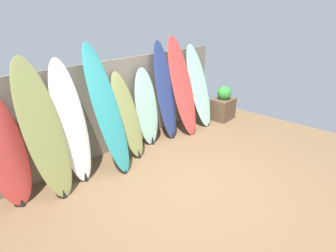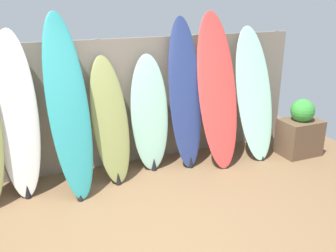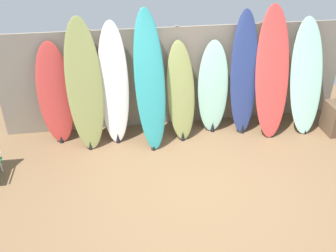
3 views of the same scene
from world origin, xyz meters
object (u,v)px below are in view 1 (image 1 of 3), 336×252
Objects in this scene: surfboard_red_0 at (5,152)px; surfboard_red_7 at (182,87)px; surfboard_seafoam_5 at (147,108)px; surfboard_olive_4 at (128,116)px; surfboard_white_2 at (71,124)px; surfboard_navy_6 at (165,92)px; planter_box at (223,105)px; surfboard_seafoam_8 at (199,86)px; surfboard_olive_1 at (44,131)px; surfboard_teal_3 at (107,111)px.

surfboard_red_7 reaches higher than surfboard_red_0.
surfboard_red_7 is at bearing -8.54° from surfboard_seafoam_5.
surfboard_red_7 is at bearing -2.12° from surfboard_olive_4.
surfboard_white_2 is 2.21m from surfboard_navy_6.
surfboard_olive_4 is (2.07, -0.13, -0.04)m from surfboard_red_0.
surfboard_olive_4 is 2.91m from planter_box.
surfboard_navy_6 is 0.47m from surfboard_red_7.
surfboard_olive_4 is 0.78× the size of surfboard_navy_6.
surfboard_navy_6 reaches higher than surfboard_seafoam_8.
surfboard_seafoam_5 is 0.75× the size of surfboard_red_7.
surfboard_red_7 is (0.46, -0.10, 0.04)m from surfboard_navy_6.
surfboard_seafoam_8 is at bearing 152.76° from planter_box.
surfboard_white_2 is 2.27× the size of planter_box.
surfboard_white_2 is 2.67m from surfboard_red_7.
planter_box is at bearing -12.10° from surfboard_seafoam_5.
surfboard_seafoam_5 is (0.58, 0.09, -0.01)m from surfboard_olive_4.
surfboard_white_2 is 3.31m from surfboard_seafoam_8.
surfboard_olive_1 is at bearing 179.62° from surfboard_seafoam_8.
surfboard_white_2 reaches higher than surfboard_seafoam_8.
surfboard_red_0 is 0.98m from surfboard_white_2.
surfboard_olive_1 is at bearing 179.57° from surfboard_red_7.
surfboard_red_7 is (3.13, -0.02, 0.03)m from surfboard_olive_1.
surfboard_olive_4 is 0.84× the size of surfboard_seafoam_8.
surfboard_seafoam_5 is at bearing 11.21° from surfboard_teal_3.
planter_box is at bearing -27.24° from surfboard_seafoam_8.
surfboard_seafoam_8 is at bearing -1.55° from surfboard_olive_4.
surfboard_red_7 is 1.50m from planter_box.
surfboard_seafoam_8 is 2.19× the size of planter_box.
planter_box is (1.75, -0.44, -0.65)m from surfboard_navy_6.
surfboard_red_7 reaches higher than surfboard_white_2.
surfboard_red_7 reaches higher than surfboard_seafoam_8.
surfboard_olive_1 reaches higher than surfboard_olive_4.
surfboard_seafoam_8 reaches higher than planter_box.
surfboard_teal_3 reaches higher than surfboard_seafoam_5.
planter_box is at bearing -7.94° from surfboard_olive_4.
planter_box is at bearing -6.26° from surfboard_white_2.
surfboard_white_2 is 0.93× the size of surfboard_red_7.
surfboard_teal_3 is 1.02× the size of surfboard_red_7.
surfboard_red_0 is at bearing 161.73° from surfboard_olive_1.
surfboard_seafoam_8 is (3.31, -0.10, -0.03)m from surfboard_white_2.
planter_box is (4.43, -0.36, -0.65)m from surfboard_olive_1.
surfboard_navy_6 is 1.92m from planter_box.
surfboard_seafoam_8 is at bearing -5.15° from surfboard_navy_6.
surfboard_red_0 is 3.18m from surfboard_navy_6.
surfboard_navy_6 is 1.10m from surfboard_seafoam_8.
surfboard_teal_3 reaches higher than surfboard_olive_1.
surfboard_olive_4 is 2.20m from surfboard_seafoam_8.
surfboard_red_7 is (3.63, -0.19, 0.22)m from surfboard_red_0.
surfboard_navy_6 is (2.67, 0.07, -0.01)m from surfboard_olive_1.
surfboard_seafoam_5 is at bearing 174.75° from surfboard_seafoam_8.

